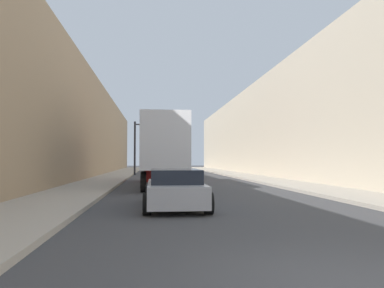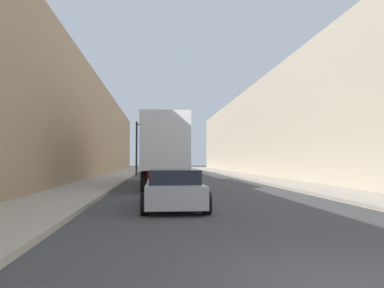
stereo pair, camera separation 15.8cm
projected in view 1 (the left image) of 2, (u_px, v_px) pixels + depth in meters
name	position (u px, v px, depth m)	size (l,w,h in m)	color
sidewalk_right	(245.00, 176.00, 35.00)	(3.06, 80.00, 0.15)	#B2A899
sidewalk_left	(113.00, 177.00, 33.75)	(3.06, 80.00, 0.15)	#B2A899
building_right	(291.00, 127.00, 35.66)	(6.00, 80.00, 9.44)	beige
building_left	(62.00, 126.00, 33.47)	(6.00, 80.00, 9.18)	tan
semi_truck	(162.00, 150.00, 23.58)	(2.42, 12.49, 3.95)	silver
sedan_car	(175.00, 189.00, 12.55)	(2.05, 4.62, 1.28)	#B7B7BC
traffic_signal_gantry	(148.00, 137.00, 39.33)	(5.13, 0.35, 5.62)	black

